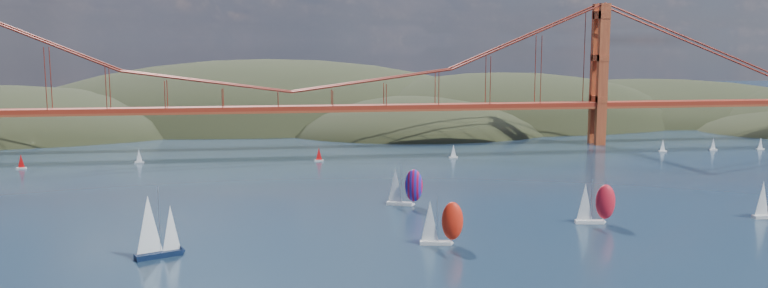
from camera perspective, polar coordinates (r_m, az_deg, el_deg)
headlands at (r=383.93m, az=-0.66°, el=-0.08°), size 725.00×225.00×96.00m
bridge at (r=278.49m, az=-7.46°, el=6.06°), size 552.00×12.00×55.00m
sloop_navy at (r=148.31m, az=-17.03°, el=-6.06°), size 9.27×7.21×13.52m
racer_0 at (r=151.38m, az=4.33°, el=-5.93°), size 8.91×4.56×10.01m
racer_1 at (r=174.61m, az=15.76°, el=-4.32°), size 9.02×4.52×10.14m
racer_rwb at (r=186.51m, az=1.54°, el=-3.20°), size 9.34×6.19×10.44m
distant_boat_2 at (r=265.99m, az=-25.92°, el=-1.21°), size 3.00×2.00×4.70m
distant_boat_3 at (r=263.95m, az=-18.16°, el=-0.87°), size 3.00×2.00×4.70m
distant_boat_4 at (r=294.24m, az=20.47°, el=-0.11°), size 3.00×2.00×4.70m
distant_boat_5 at (r=305.15m, az=23.79°, el=-0.01°), size 3.00×2.00×4.70m
distant_boat_6 at (r=314.74m, az=26.76°, el=0.04°), size 3.00×2.00×4.70m
distant_boat_8 at (r=262.40m, az=5.31°, el=-0.56°), size 3.00×2.00×4.70m
distant_boat_9 at (r=255.34m, az=-4.98°, el=-0.79°), size 3.00×2.00×4.70m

